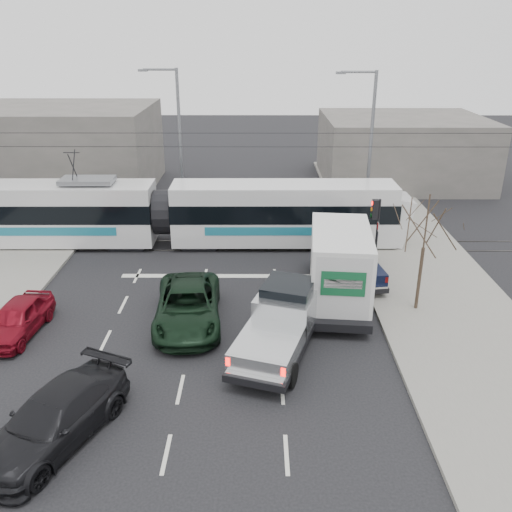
{
  "coord_description": "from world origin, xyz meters",
  "views": [
    {
      "loc": [
        0.9,
        -17.92,
        11.07
      ],
      "look_at": [
        0.79,
        4.23,
        1.8
      ],
      "focal_mm": 38.0,
      "sensor_mm": 36.0,
      "label": 1
    }
  ],
  "objects_px": {
    "traffic_signal": "(376,220)",
    "street_lamp_near": "(368,140)",
    "tram": "(163,213)",
    "green_car": "(188,306)",
    "bare_tree": "(426,227)",
    "dark_car": "(55,418)",
    "street_lamp_far": "(177,134)",
    "box_truck": "(339,265)",
    "silver_pickup": "(283,319)",
    "red_car": "(17,319)",
    "navy_pickup": "(353,259)"
  },
  "relations": [
    {
      "from": "street_lamp_near",
      "to": "dark_car",
      "type": "relative_size",
      "value": 1.73
    },
    {
      "from": "bare_tree",
      "to": "silver_pickup",
      "type": "relative_size",
      "value": 0.76
    },
    {
      "from": "street_lamp_far",
      "to": "tram",
      "type": "relative_size",
      "value": 0.36
    },
    {
      "from": "box_truck",
      "to": "silver_pickup",
      "type": "bearing_deg",
      "value": -119.8
    },
    {
      "from": "silver_pickup",
      "to": "green_car",
      "type": "relative_size",
      "value": 1.17
    },
    {
      "from": "box_truck",
      "to": "street_lamp_far",
      "type": "bearing_deg",
      "value": 129.54
    },
    {
      "from": "traffic_signal",
      "to": "dark_car",
      "type": "distance_m",
      "value": 16.62
    },
    {
      "from": "silver_pickup",
      "to": "box_truck",
      "type": "height_order",
      "value": "box_truck"
    },
    {
      "from": "green_car",
      "to": "dark_car",
      "type": "height_order",
      "value": "green_car"
    },
    {
      "from": "street_lamp_near",
      "to": "box_truck",
      "type": "bearing_deg",
      "value": -105.56
    },
    {
      "from": "street_lamp_near",
      "to": "silver_pickup",
      "type": "bearing_deg",
      "value": -111.17
    },
    {
      "from": "tram",
      "to": "green_car",
      "type": "bearing_deg",
      "value": -75.13
    },
    {
      "from": "tram",
      "to": "navy_pickup",
      "type": "relative_size",
      "value": 5.17
    },
    {
      "from": "street_lamp_far",
      "to": "box_truck",
      "type": "distance_m",
      "value": 15.59
    },
    {
      "from": "street_lamp_far",
      "to": "silver_pickup",
      "type": "height_order",
      "value": "street_lamp_far"
    },
    {
      "from": "street_lamp_far",
      "to": "red_car",
      "type": "distance_m",
      "value": 16.65
    },
    {
      "from": "navy_pickup",
      "to": "box_truck",
      "type": "bearing_deg",
      "value": -121.36
    },
    {
      "from": "street_lamp_far",
      "to": "tram",
      "type": "distance_m",
      "value": 6.67
    },
    {
      "from": "silver_pickup",
      "to": "navy_pickup",
      "type": "xyz_separation_m",
      "value": [
        3.61,
        6.08,
        -0.14
      ]
    },
    {
      "from": "street_lamp_far",
      "to": "red_car",
      "type": "bearing_deg",
      "value": -105.59
    },
    {
      "from": "silver_pickup",
      "to": "red_car",
      "type": "xyz_separation_m",
      "value": [
        -10.3,
        0.77,
        -0.44
      ]
    },
    {
      "from": "dark_car",
      "to": "box_truck",
      "type": "bearing_deg",
      "value": 66.97
    },
    {
      "from": "tram",
      "to": "green_car",
      "type": "relative_size",
      "value": 4.53
    },
    {
      "from": "tram",
      "to": "silver_pickup",
      "type": "distance_m",
      "value": 12.12
    },
    {
      "from": "street_lamp_far",
      "to": "navy_pickup",
      "type": "height_order",
      "value": "street_lamp_far"
    },
    {
      "from": "box_truck",
      "to": "green_car",
      "type": "distance_m",
      "value": 6.68
    },
    {
      "from": "traffic_signal",
      "to": "street_lamp_near",
      "type": "height_order",
      "value": "street_lamp_near"
    },
    {
      "from": "traffic_signal",
      "to": "red_car",
      "type": "xyz_separation_m",
      "value": [
        -14.97,
        -5.96,
        -2.06
      ]
    },
    {
      "from": "dark_car",
      "to": "green_car",
      "type": "bearing_deg",
      "value": 89.78
    },
    {
      "from": "bare_tree",
      "to": "street_lamp_far",
      "type": "relative_size",
      "value": 0.56
    },
    {
      "from": "bare_tree",
      "to": "street_lamp_near",
      "type": "distance_m",
      "value": 11.58
    },
    {
      "from": "street_lamp_near",
      "to": "street_lamp_far",
      "type": "bearing_deg",
      "value": 170.13
    },
    {
      "from": "street_lamp_far",
      "to": "dark_car",
      "type": "bearing_deg",
      "value": -92.07
    },
    {
      "from": "silver_pickup",
      "to": "dark_car",
      "type": "distance_m",
      "value": 8.52
    },
    {
      "from": "traffic_signal",
      "to": "dark_car",
      "type": "height_order",
      "value": "traffic_signal"
    },
    {
      "from": "tram",
      "to": "traffic_signal",
      "type": "bearing_deg",
      "value": -19.33
    },
    {
      "from": "navy_pickup",
      "to": "dark_car",
      "type": "relative_size",
      "value": 0.94
    },
    {
      "from": "silver_pickup",
      "to": "tram",
      "type": "bearing_deg",
      "value": 138.45
    },
    {
      "from": "bare_tree",
      "to": "green_car",
      "type": "relative_size",
      "value": 0.9
    },
    {
      "from": "bare_tree",
      "to": "dark_car",
      "type": "distance_m",
      "value": 15.15
    },
    {
      "from": "street_lamp_near",
      "to": "silver_pickup",
      "type": "distance_m",
      "value": 15.78
    },
    {
      "from": "bare_tree",
      "to": "street_lamp_far",
      "type": "height_order",
      "value": "street_lamp_far"
    },
    {
      "from": "traffic_signal",
      "to": "street_lamp_far",
      "type": "height_order",
      "value": "street_lamp_far"
    },
    {
      "from": "box_truck",
      "to": "green_car",
      "type": "relative_size",
      "value": 1.28
    },
    {
      "from": "traffic_signal",
      "to": "street_lamp_near",
      "type": "distance_m",
      "value": 7.91
    },
    {
      "from": "red_car",
      "to": "dark_car",
      "type": "bearing_deg",
      "value": -54.44
    },
    {
      "from": "street_lamp_far",
      "to": "green_car",
      "type": "relative_size",
      "value": 1.61
    },
    {
      "from": "tram",
      "to": "red_car",
      "type": "height_order",
      "value": "tram"
    },
    {
      "from": "street_lamp_far",
      "to": "red_car",
      "type": "height_order",
      "value": "street_lamp_far"
    },
    {
      "from": "street_lamp_far",
      "to": "street_lamp_near",
      "type": "bearing_deg",
      "value": -9.87
    }
  ]
}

